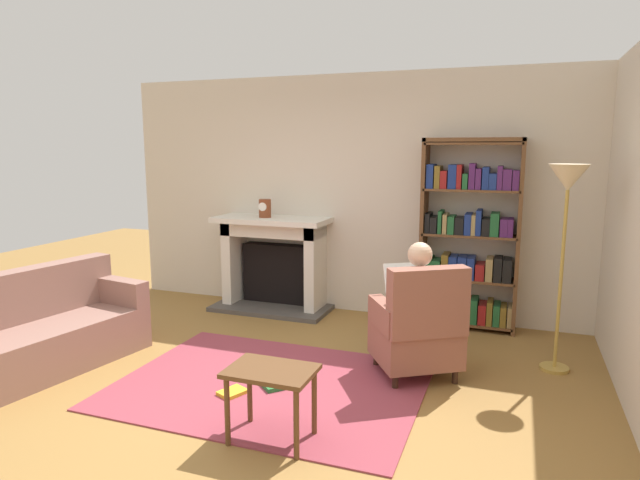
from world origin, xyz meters
name	(u,v)px	position (x,y,z in m)	size (l,w,h in m)	color
ground	(253,401)	(0.00, 0.00, 0.00)	(14.00, 14.00, 0.00)	olive
back_wall	(352,195)	(0.00, 2.55, 1.35)	(5.60, 0.10, 2.70)	beige
side_wall_right	(637,219)	(2.65, 1.25, 1.35)	(0.10, 5.20, 2.70)	beige
area_rug	(270,385)	(0.00, 0.30, 0.01)	(2.40, 1.80, 0.01)	#933946
fireplace	(275,260)	(-0.87, 2.30, 0.58)	(1.37, 0.64, 1.10)	#4C4742
mantel_clock	(265,208)	(-0.94, 2.20, 1.20)	(0.14, 0.14, 0.21)	brown
bookshelf	(470,239)	(1.34, 2.33, 0.96)	(1.00, 0.32, 1.99)	brown
armchair_reading	(419,328)	(1.08, 0.86, 0.42)	(0.87, 0.87, 0.97)	#331E14
seated_reader	(414,301)	(1.02, 0.96, 0.62)	(0.55, 0.59, 1.14)	silver
sofa_floral	(41,332)	(-2.00, -0.05, 0.32)	(1.00, 1.80, 0.85)	#8E6559
side_table	(271,381)	(0.37, -0.45, 0.41)	(0.56, 0.39, 0.49)	brown
scattered_books	(256,383)	(-0.09, 0.24, 0.03)	(0.47, 0.57, 0.04)	#334CA5
floor_lamp	(567,197)	(2.17, 1.43, 1.49)	(0.32, 0.32, 1.76)	#B7933F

